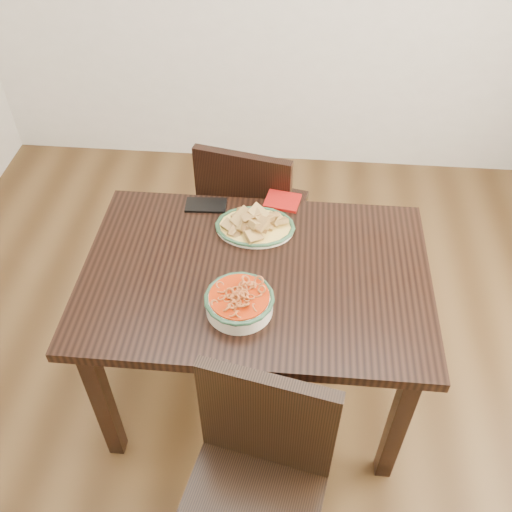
# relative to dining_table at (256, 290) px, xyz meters

# --- Properties ---
(floor) EXTENTS (3.50, 3.50, 0.00)m
(floor) POSITION_rel_dining_table_xyz_m (-0.02, 0.03, -0.66)
(floor) COLOR #3E2913
(floor) RESTS_ON ground
(dining_table) EXTENTS (1.24, 0.83, 0.75)m
(dining_table) POSITION_rel_dining_table_xyz_m (0.00, 0.00, 0.00)
(dining_table) COLOR black
(dining_table) RESTS_ON ground
(chair_far) EXTENTS (0.50, 0.50, 0.89)m
(chair_far) POSITION_rel_dining_table_xyz_m (-0.08, 0.62, -0.16)
(chair_far) COLOR black
(chair_far) RESTS_ON ground
(chair_near) EXTENTS (0.50, 0.50, 0.89)m
(chair_near) POSITION_rel_dining_table_xyz_m (0.06, -0.63, -0.16)
(chair_near) COLOR black
(chair_near) RESTS_ON ground
(fish_plate) EXTENTS (0.30, 0.23, 0.11)m
(fish_plate) POSITION_rel_dining_table_xyz_m (-0.02, 0.23, 0.14)
(fish_plate) COLOR #F3EBCD
(fish_plate) RESTS_ON dining_table
(noodle_bowl) EXTENTS (0.23, 0.23, 0.08)m
(noodle_bowl) POSITION_rel_dining_table_xyz_m (-0.04, -0.18, 0.14)
(noodle_bowl) COLOR beige
(noodle_bowl) RESTS_ON dining_table
(smartphone) EXTENTS (0.17, 0.10, 0.01)m
(smartphone) POSITION_rel_dining_table_xyz_m (-0.23, 0.35, 0.10)
(smartphone) COLOR black
(smartphone) RESTS_ON dining_table
(napkin) EXTENTS (0.15, 0.13, 0.01)m
(napkin) POSITION_rel_dining_table_xyz_m (0.07, 0.40, 0.10)
(napkin) COLOR #980F0B
(napkin) RESTS_ON dining_table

